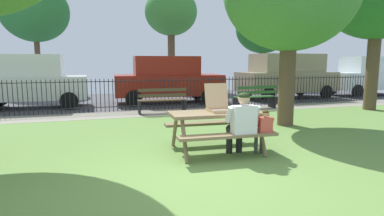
% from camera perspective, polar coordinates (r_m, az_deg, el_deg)
% --- Properties ---
extents(ground, '(28.00, 10.84, 0.02)m').
position_cam_1_polar(ground, '(6.31, -3.46, -7.69)').
color(ground, olive).
extents(cobblestone_walkway, '(28.00, 1.40, 0.01)m').
position_cam_1_polar(cobblestone_walkway, '(10.85, -9.45, -1.02)').
color(cobblestone_walkway, gray).
extents(street_asphalt, '(28.00, 6.71, 0.01)m').
position_cam_1_polar(street_asphalt, '(14.84, -11.61, 1.38)').
color(street_asphalt, '#424247').
extents(picnic_table_foreground, '(1.86, 1.56, 0.79)m').
position_cam_1_polar(picnic_table_foreground, '(6.16, 4.45, -2.28)').
color(picnic_table_foreground, olive).
rests_on(picnic_table_foreground, ground).
extents(pizza_box_open, '(0.49, 0.56, 0.53)m').
position_cam_1_polar(pizza_box_open, '(6.25, 4.88, 0.62)').
color(pizza_box_open, tan).
rests_on(pizza_box_open, picnic_table_foreground).
extents(adult_at_table, '(0.62, 0.60, 1.19)m').
position_cam_1_polar(adult_at_table, '(5.80, 8.79, -2.41)').
color(adult_at_table, black).
rests_on(adult_at_table, ground).
extents(child_at_table, '(0.35, 0.34, 0.86)m').
position_cam_1_polar(child_at_table, '(5.98, 12.56, -3.53)').
color(child_at_table, '#404040').
rests_on(child_at_table, ground).
extents(iron_fence_streetside, '(21.59, 0.03, 1.14)m').
position_cam_1_polar(iron_fence_streetside, '(11.46, -10.00, 2.41)').
color(iron_fence_streetside, black).
rests_on(iron_fence_streetside, ground).
extents(park_bench_center, '(1.61, 0.51, 0.85)m').
position_cam_1_polar(park_bench_center, '(10.79, -5.34, 1.25)').
color(park_bench_center, brown).
rests_on(park_bench_center, ground).
extents(park_bench_right, '(1.62, 0.56, 0.85)m').
position_cam_1_polar(park_bench_right, '(11.99, 11.13, 1.83)').
color(park_bench_right, '#2C572A').
rests_on(park_bench_right, ground).
extents(parked_car_center, '(3.91, 1.86, 1.98)m').
position_cam_1_polar(parked_car_center, '(13.32, -26.60, 4.31)').
color(parked_car_center, white).
rests_on(parked_car_center, ground).
extents(parked_car_right, '(4.50, 2.12, 1.94)m').
position_cam_1_polar(parked_car_right, '(13.49, -4.32, 5.17)').
color(parked_car_right, maroon).
rests_on(parked_car_right, ground).
extents(parked_car_far_right, '(4.68, 2.13, 2.08)m').
position_cam_1_polar(parked_car_far_right, '(15.79, 16.47, 5.63)').
color(parked_car_far_right, gray).
rests_on(parked_car_far_right, ground).
extents(parked_car_end, '(3.90, 1.84, 1.98)m').
position_cam_1_polar(parked_car_end, '(18.82, 28.53, 5.07)').
color(parked_car_end, silver).
rests_on(parked_car_end, ground).
extents(far_tree_midleft, '(3.55, 3.55, 5.97)m').
position_cam_1_polar(far_tree_midleft, '(19.73, -26.16, 15.07)').
color(far_tree_midleft, brown).
rests_on(far_tree_midleft, ground).
extents(far_tree_center, '(3.14, 3.14, 6.11)m').
position_cam_1_polar(far_tree_center, '(20.13, -3.75, 16.51)').
color(far_tree_center, brown).
rests_on(far_tree_center, ground).
extents(far_tree_midright, '(3.66, 3.66, 5.57)m').
position_cam_1_polar(far_tree_midright, '(22.36, 12.57, 13.61)').
color(far_tree_midright, brown).
rests_on(far_tree_midright, ground).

